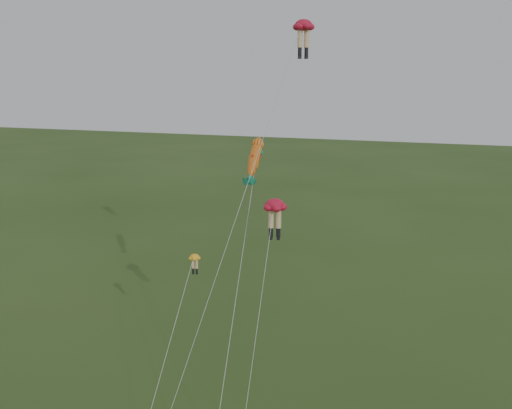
% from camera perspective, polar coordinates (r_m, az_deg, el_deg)
% --- Properties ---
extents(legs_kite_red_high, '(6.80, 11.26, 24.36)m').
position_cam_1_polar(legs_kite_red_high, '(39.34, 4.57, 16.65)').
color(legs_kite_red_high, red).
rests_on(legs_kite_red_high, ground).
extents(legs_kite_red_mid, '(1.75, 5.80, 13.64)m').
position_cam_1_polar(legs_kite_red_mid, '(33.95, 1.85, -0.65)').
color(legs_kite_red_mid, red).
rests_on(legs_kite_red_mid, ground).
extents(legs_kite_yellow, '(0.91, 8.99, 9.14)m').
position_cam_1_polar(legs_kite_yellow, '(38.12, -6.49, -6.54)').
color(legs_kite_yellow, yellow).
rests_on(legs_kite_yellow, ground).
extents(fish_kite, '(1.69, 12.11, 16.83)m').
position_cam_1_polar(fish_kite, '(38.97, -0.14, 4.62)').
color(fish_kite, orange).
rests_on(fish_kite, ground).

